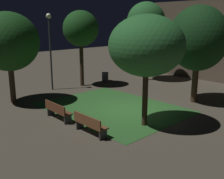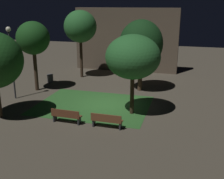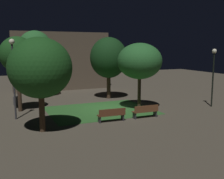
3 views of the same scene
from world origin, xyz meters
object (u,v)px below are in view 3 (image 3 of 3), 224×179
(bench_path_side, at_px, (112,115))
(bench_near_trees, at_px, (146,111))
(tree_back_right, at_px, (35,47))
(tree_lawn_side, at_px, (140,61))
(lamp_post_near_wall, at_px, (213,68))
(trash_bin, at_px, (17,101))
(tree_right_canopy, at_px, (109,58))
(lamp_post_plaza_west, at_px, (13,66))
(tree_tall_center, at_px, (17,55))
(tree_near_wall, at_px, (40,68))

(bench_path_side, height_order, bench_near_trees, same)
(bench_near_trees, height_order, tree_back_right, tree_back_right)
(bench_near_trees, relative_size, tree_lawn_side, 0.36)
(bench_near_trees, xyz_separation_m, tree_back_right, (-5.66, 10.43, 4.28))
(lamp_post_near_wall, bearing_deg, bench_near_trees, -171.47)
(trash_bin, bearing_deg, tree_back_right, 51.70)
(tree_right_canopy, relative_size, trash_bin, 7.71)
(tree_back_right, relative_size, trash_bin, 8.51)
(lamp_post_near_wall, xyz_separation_m, trash_bin, (-14.41, 6.86, -2.77))
(lamp_post_plaza_west, bearing_deg, lamp_post_near_wall, -8.19)
(tree_lawn_side, distance_m, tree_tall_center, 9.03)
(tree_right_canopy, height_order, lamp_post_near_wall, tree_right_canopy)
(trash_bin, bearing_deg, tree_near_wall, -84.55)
(tree_right_canopy, distance_m, lamp_post_plaza_west, 9.74)
(tree_tall_center, bearing_deg, tree_lawn_side, -18.67)
(tree_right_canopy, relative_size, tree_back_right, 0.91)
(tree_tall_center, xyz_separation_m, lamp_post_plaza_west, (-0.48, -2.31, -0.68))
(bench_path_side, relative_size, tree_lawn_side, 0.36)
(bench_near_trees, relative_size, trash_bin, 2.45)
(tree_lawn_side, distance_m, tree_near_wall, 8.33)
(tree_tall_center, height_order, lamp_post_near_wall, tree_tall_center)
(tree_right_canopy, bearing_deg, tree_lawn_side, -85.42)
(tree_near_wall, distance_m, lamp_post_plaza_west, 3.63)
(tree_tall_center, xyz_separation_m, tree_back_right, (1.96, 4.99, 0.56))
(tree_lawn_side, bearing_deg, bench_near_trees, -109.76)
(tree_tall_center, distance_m, tree_back_right, 5.39)
(tree_right_canopy, height_order, tree_back_right, tree_back_right)
(lamp_post_near_wall, bearing_deg, trash_bin, 154.56)
(tree_near_wall, distance_m, tree_back_right, 10.85)
(bench_path_side, xyz_separation_m, tree_lawn_side, (3.42, 2.56, 3.22))
(trash_bin, bearing_deg, lamp_post_near_wall, -25.44)
(tree_near_wall, height_order, tree_back_right, tree_back_right)
(tree_near_wall, height_order, trash_bin, tree_near_wall)
(tree_lawn_side, xyz_separation_m, tree_back_right, (-6.58, 7.87, 1.06))
(tree_lawn_side, height_order, tree_tall_center, tree_tall_center)
(bench_near_trees, relative_size, tree_right_canopy, 0.32)
(tree_right_canopy, bearing_deg, bench_near_trees, -93.80)
(bench_near_trees, distance_m, lamp_post_near_wall, 7.30)
(bench_near_trees, height_order, tree_near_wall, tree_near_wall)
(tree_near_wall, height_order, lamp_post_near_wall, tree_near_wall)
(bench_path_side, distance_m, lamp_post_plaza_west, 7.10)
(tree_right_canopy, xyz_separation_m, tree_back_right, (-6.17, 2.75, 0.98))
(trash_bin, bearing_deg, tree_right_canopy, -1.24)
(bench_near_trees, distance_m, lamp_post_plaza_west, 9.20)
(lamp_post_near_wall, distance_m, trash_bin, 16.20)
(tree_back_right, bearing_deg, lamp_post_near_wall, -37.28)
(bench_near_trees, height_order, tree_tall_center, tree_tall_center)
(bench_path_side, height_order, tree_lawn_side, tree_lawn_side)
(lamp_post_plaza_west, xyz_separation_m, trash_bin, (0.42, 4.72, -3.15))
(tree_tall_center, bearing_deg, lamp_post_near_wall, -17.20)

